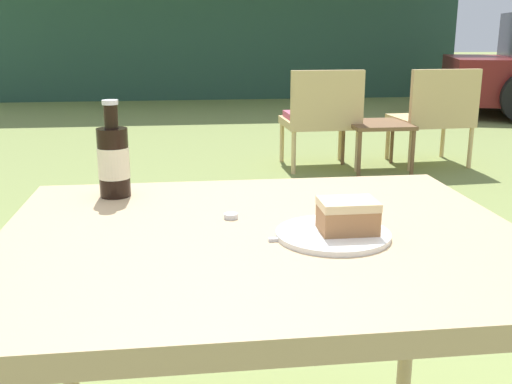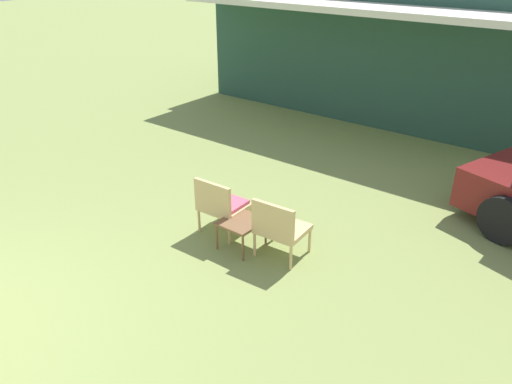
{
  "view_description": "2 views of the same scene",
  "coord_description": "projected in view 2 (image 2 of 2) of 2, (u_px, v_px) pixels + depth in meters",
  "views": [
    {
      "loc": [
        -0.14,
        -1.05,
        1.09
      ],
      "look_at": [
        0.0,
        0.1,
        0.78
      ],
      "focal_mm": 42.0,
      "sensor_mm": 36.0,
      "label": 1
    },
    {
      "loc": [
        4.89,
        -0.65,
        3.53
      ],
      "look_at": [
        1.69,
        3.48,
        0.9
      ],
      "focal_mm": 35.0,
      "sensor_mm": 36.0,
      "label": 2
    }
  ],
  "objects": [
    {
      "name": "wicker_chair_plain",
      "position": [
        279.0,
        226.0,
        6.04
      ],
      "size": [
        0.61,
        0.56,
        0.8
      ],
      "rotation": [
        0.0,
        0.0,
        3.2
      ],
      "color": "tan",
      "rests_on": "ground_plane"
    },
    {
      "name": "garden_side_table",
      "position": [
        241.0,
        224.0,
        6.3
      ],
      "size": [
        0.48,
        0.52,
        0.39
      ],
      "color": "brown",
      "rests_on": "ground_plane"
    },
    {
      "name": "wicker_chair_cushioned",
      "position": [
        221.0,
        204.0,
        6.58
      ],
      "size": [
        0.59,
        0.54,
        0.8
      ],
      "rotation": [
        0.0,
        0.0,
        3.17
      ],
      "color": "tan",
      "rests_on": "ground_plane"
    },
    {
      "name": "cabin_building",
      "position": [
        397.0,
        44.0,
        11.13
      ],
      "size": [
        8.14,
        4.25,
        2.96
      ],
      "color": "#284C3D",
      "rests_on": "ground_plane"
    }
  ]
}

